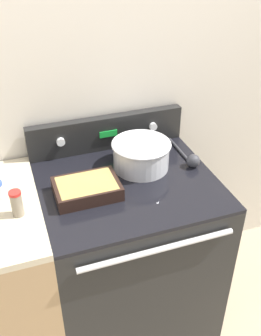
{
  "coord_description": "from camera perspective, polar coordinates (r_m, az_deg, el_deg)",
  "views": [
    {
      "loc": [
        -0.47,
        -1.02,
        1.95
      ],
      "look_at": [
        0.02,
        0.37,
        0.98
      ],
      "focal_mm": 42.0,
      "sensor_mm": 36.0,
      "label": 1
    }
  ],
  "objects": [
    {
      "name": "side_counter",
      "position": [
        2.03,
        -18.03,
        -15.93
      ],
      "size": [
        0.45,
        0.7,
        0.93
      ],
      "color": "tan",
      "rests_on": "ground_plane"
    },
    {
      "name": "ladle",
      "position": [
        1.9,
        8.78,
        1.27
      ],
      "size": [
        0.06,
        0.3,
        0.06
      ],
      "color": "#333338",
      "rests_on": "stove_range"
    },
    {
      "name": "spice_jar_red_cap",
      "position": [
        1.61,
        -16.19,
        -4.94
      ],
      "size": [
        0.05,
        0.05,
        0.11
      ],
      "color": "gray",
      "rests_on": "side_counter"
    },
    {
      "name": "control_panel",
      "position": [
        1.99,
        -3.48,
        5.16
      ],
      "size": [
        0.8,
        0.07,
        0.18
      ],
      "color": "black",
      "rests_on": "stove_range"
    },
    {
      "name": "stove_range",
      "position": [
        2.08,
        -0.37,
        -12.4
      ],
      "size": [
        0.8,
        0.73,
        0.92
      ],
      "color": "black",
      "rests_on": "ground_plane"
    },
    {
      "name": "kitchen_wall",
      "position": [
        1.94,
        -4.25,
        12.24
      ],
      "size": [
        8.0,
        0.05,
        2.5
      ],
      "color": "beige",
      "rests_on": "ground_plane"
    },
    {
      "name": "casserole_dish",
      "position": [
        1.69,
        -6.35,
        -2.91
      ],
      "size": [
        0.28,
        0.19,
        0.06
      ],
      "color": "black",
      "rests_on": "stove_range"
    },
    {
      "name": "mixing_bowl",
      "position": [
        1.84,
        1.55,
        2.11
      ],
      "size": [
        0.28,
        0.28,
        0.13
      ],
      "color": "silver",
      "rests_on": "stove_range"
    }
  ]
}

